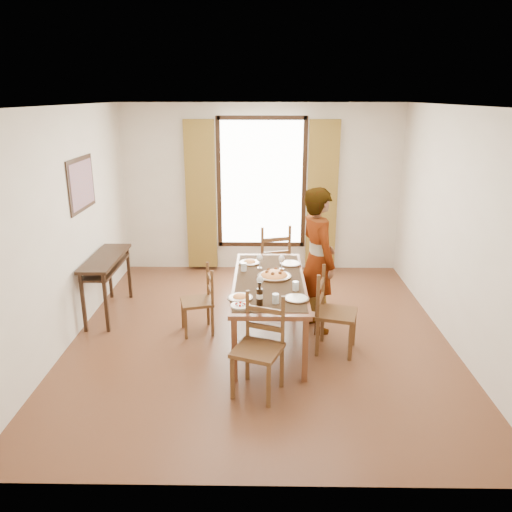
{
  "coord_description": "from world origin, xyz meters",
  "views": [
    {
      "loc": [
        0.03,
        -5.54,
        2.82
      ],
      "look_at": [
        -0.05,
        0.04,
        1.0
      ],
      "focal_mm": 35.0,
      "sensor_mm": 36.0,
      "label": 1
    }
  ],
  "objects_px": {
    "pasta_platter": "(274,273)",
    "dining_table": "(269,285)",
    "man": "(318,260)",
    "console_table": "(106,265)"
  },
  "relations": [
    {
      "from": "console_table",
      "to": "pasta_platter",
      "type": "relative_size",
      "value": 3.0
    },
    {
      "from": "console_table",
      "to": "dining_table",
      "type": "relative_size",
      "value": 0.6
    },
    {
      "from": "pasta_platter",
      "to": "dining_table",
      "type": "bearing_deg",
      "value": -127.72
    },
    {
      "from": "man",
      "to": "pasta_platter",
      "type": "relative_size",
      "value": 4.49
    },
    {
      "from": "man",
      "to": "pasta_platter",
      "type": "height_order",
      "value": "man"
    },
    {
      "from": "man",
      "to": "console_table",
      "type": "bearing_deg",
      "value": 62.04
    },
    {
      "from": "dining_table",
      "to": "pasta_platter",
      "type": "relative_size",
      "value": 5.04
    },
    {
      "from": "man",
      "to": "pasta_platter",
      "type": "bearing_deg",
      "value": 92.19
    },
    {
      "from": "dining_table",
      "to": "man",
      "type": "relative_size",
      "value": 1.12
    },
    {
      "from": "dining_table",
      "to": "man",
      "type": "bearing_deg",
      "value": 26.17
    }
  ]
}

